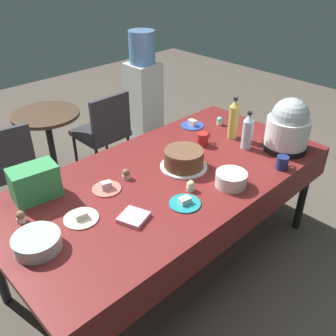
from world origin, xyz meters
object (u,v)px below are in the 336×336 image
at_px(glass_salad_bowl, 37,242).
at_px(cupcake_rose, 126,174).
at_px(water_cooler, 143,91).
at_px(round_cafe_table, 49,135).
at_px(cupcake_vanilla, 191,186).
at_px(cupcake_mint, 21,217).
at_px(potluck_table, 168,183).
at_px(cupcake_cocoa, 220,121).
at_px(soda_bottle_ginger_ale, 234,119).
at_px(dessert_plate_cobalt, 192,125).
at_px(dessert_plate_teal, 185,203).
at_px(soda_carton, 35,183).
at_px(ceramic_snack_bowl, 231,179).
at_px(maroon_chair_right, 104,129).
at_px(coffee_mug_navy, 282,162).
at_px(coffee_mug_red, 203,139).
at_px(slow_cooker, 288,126).
at_px(dessert_plate_coral, 107,188).
at_px(dessert_plate_cream, 81,217).
at_px(frosted_layer_cake, 184,159).
at_px(maroon_chair_left, 6,165).
at_px(soda_bottle_water, 248,132).

height_order(glass_salad_bowl, cupcake_rose, glass_salad_bowl).
bearing_deg(water_cooler, round_cafe_table, -175.26).
distance_m(cupcake_vanilla, water_cooler, 2.21).
bearing_deg(cupcake_mint, round_cafe_table, 57.70).
distance_m(potluck_table, cupcake_cocoa, 0.87).
relative_size(cupcake_mint, soda_bottle_ginger_ale, 0.21).
height_order(dessert_plate_cobalt, round_cafe_table, dessert_plate_cobalt).
height_order(cupcake_rose, water_cooler, water_cooler).
bearing_deg(dessert_plate_teal, potluck_table, 63.31).
xyz_separation_m(dessert_plate_teal, soda_carton, (-0.57, 0.64, 0.09)).
distance_m(ceramic_snack_bowl, maroon_chair_right, 1.69).
distance_m(cupcake_vanilla, coffee_mug_navy, 0.66).
bearing_deg(coffee_mug_red, soda_carton, 168.69).
height_order(glass_salad_bowl, round_cafe_table, glass_salad_bowl).
bearing_deg(cupcake_vanilla, dessert_plate_cobalt, 42.23).
bearing_deg(water_cooler, slow_cooker, -99.87).
xyz_separation_m(slow_cooker, dessert_plate_coral, (-1.22, 0.47, -0.16)).
relative_size(slow_cooker, round_cafe_table, 0.53).
relative_size(cupcake_cocoa, coffee_mug_red, 0.55).
height_order(dessert_plate_cream, coffee_mug_red, coffee_mug_red).
bearing_deg(water_cooler, frosted_layer_cake, -122.64).
height_order(dessert_plate_teal, maroon_chair_left, maroon_chair_left).
height_order(ceramic_snack_bowl, soda_carton, soda_carton).
bearing_deg(cupcake_cocoa, cupcake_mint, -178.47).
bearing_deg(frosted_layer_cake, dessert_plate_coral, 164.46).
height_order(dessert_plate_teal, cupcake_mint, cupcake_mint).
height_order(potluck_table, coffee_mug_red, coffee_mug_red).
xyz_separation_m(ceramic_snack_bowl, cupcake_vanilla, (-0.22, 0.13, -0.01)).
bearing_deg(frosted_layer_cake, soda_bottle_ginger_ale, 4.66).
relative_size(dessert_plate_cobalt, cupcake_cocoa, 2.73).
bearing_deg(water_cooler, dessert_plate_coral, -136.42).
distance_m(dessert_plate_coral, dessert_plate_cream, 0.29).
xyz_separation_m(dessert_plate_coral, round_cafe_table, (0.33, 1.38, -0.26)).
height_order(cupcake_cocoa, soda_bottle_ginger_ale, soda_bottle_ginger_ale).
height_order(cupcake_mint, coffee_mug_red, coffee_mug_red).
distance_m(potluck_table, cupcake_mint, 0.91).
relative_size(slow_cooker, soda_bottle_water, 1.36).
bearing_deg(glass_salad_bowl, dessert_plate_teal, -18.05).
distance_m(dessert_plate_coral, soda_bottle_water, 1.07).
relative_size(frosted_layer_cake, dessert_plate_teal, 1.71).
relative_size(dessert_plate_cream, maroon_chair_right, 0.22).
xyz_separation_m(cupcake_rose, cupcake_cocoa, (1.04, 0.10, 0.00)).
bearing_deg(cupcake_mint, maroon_chair_right, 40.36).
distance_m(glass_salad_bowl, coffee_mug_red, 1.39).
bearing_deg(dessert_plate_coral, potluck_table, -20.04).
bearing_deg(dessert_plate_coral, dessert_plate_cobalt, 13.76).
distance_m(coffee_mug_red, maroon_chair_left, 1.59).
bearing_deg(soda_carton, coffee_mug_navy, -24.50).
xyz_separation_m(slow_cooker, cupcake_cocoa, (-0.02, 0.58, -0.14)).
relative_size(cupcake_rose, cupcake_vanilla, 1.00).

